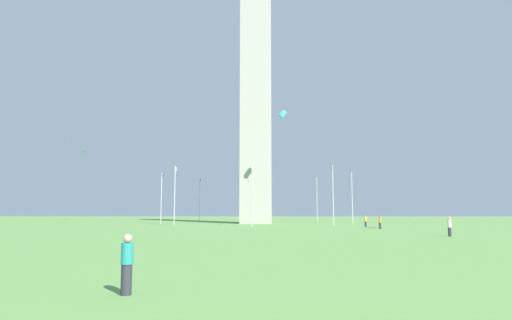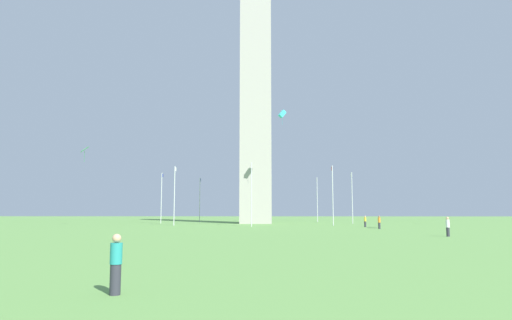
{
  "view_description": "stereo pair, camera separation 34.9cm",
  "coord_description": "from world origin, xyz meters",
  "px_view_note": "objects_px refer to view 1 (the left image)",
  "views": [
    {
      "loc": [
        -84.67,
        -2.82,
        2.19
      ],
      "look_at": [
        0.0,
        0.0,
        11.87
      ],
      "focal_mm": 31.77,
      "sensor_mm": 36.0,
      "label": 1
    },
    {
      "loc": [
        -84.66,
        -3.17,
        2.19
      ],
      "look_at": [
        0.0,
        0.0,
        11.87
      ],
      "focal_mm": 31.77,
      "sensor_mm": 36.0,
      "label": 2
    }
  ],
  "objects_px": {
    "flagpole_w": "(352,196)",
    "person_yellow_shirt": "(366,221)",
    "person_teal_shirt": "(127,265)",
    "flagpole_sw": "(333,193)",
    "flagpole_n": "(259,198)",
    "flagpole_e": "(161,196)",
    "flagpole_ne": "(200,198)",
    "kite_green_diamond": "(85,150)",
    "person_orange_shirt": "(380,222)",
    "flagpole_nw": "(317,198)",
    "person_white_shirt": "(449,227)",
    "kite_cyan_box": "(282,114)",
    "flagpole_se": "(175,193)",
    "obelisk_monument": "(256,84)",
    "flagpole_s": "(252,191)"
  },
  "relations": [
    {
      "from": "person_teal_shirt",
      "to": "flagpole_s",
      "type": "bearing_deg",
      "value": 3.19
    },
    {
      "from": "person_teal_shirt",
      "to": "kite_green_diamond",
      "type": "height_order",
      "value": "kite_green_diamond"
    },
    {
      "from": "flagpole_n",
      "to": "flagpole_e",
      "type": "height_order",
      "value": "same"
    },
    {
      "from": "flagpole_ne",
      "to": "kite_green_diamond",
      "type": "bearing_deg",
      "value": 151.82
    },
    {
      "from": "flagpole_n",
      "to": "flagpole_nw",
      "type": "bearing_deg",
      "value": -112.5
    },
    {
      "from": "flagpole_w",
      "to": "person_orange_shirt",
      "type": "distance_m",
      "value": 26.48
    },
    {
      "from": "flagpole_se",
      "to": "flagpole_w",
      "type": "distance_m",
      "value": 32.97
    },
    {
      "from": "person_teal_shirt",
      "to": "kite_green_diamond",
      "type": "bearing_deg",
      "value": 28.15
    },
    {
      "from": "flagpole_w",
      "to": "person_yellow_shirt",
      "type": "relative_size",
      "value": 5.91
    },
    {
      "from": "flagpole_se",
      "to": "flagpole_nw",
      "type": "distance_m",
      "value": 35.69
    },
    {
      "from": "flagpole_e",
      "to": "kite_green_diamond",
      "type": "xyz_separation_m",
      "value": [
        -14.09,
        9.08,
        6.87
      ]
    },
    {
      "from": "flagpole_sw",
      "to": "person_teal_shirt",
      "type": "xyz_separation_m",
      "value": [
        -59.96,
        13.64,
        -4.36
      ]
    },
    {
      "from": "flagpole_se",
      "to": "person_teal_shirt",
      "type": "height_order",
      "value": "flagpole_se"
    },
    {
      "from": "kite_green_diamond",
      "to": "kite_cyan_box",
      "type": "distance_m",
      "value": 32.35
    },
    {
      "from": "flagpole_w",
      "to": "person_orange_shirt",
      "type": "bearing_deg",
      "value": 177.43
    },
    {
      "from": "person_teal_shirt",
      "to": "obelisk_monument",
      "type": "bearing_deg",
      "value": 3.46
    },
    {
      "from": "obelisk_monument",
      "to": "flagpole_sw",
      "type": "height_order",
      "value": "obelisk_monument"
    },
    {
      "from": "flagpole_ne",
      "to": "person_teal_shirt",
      "type": "relative_size",
      "value": 5.94
    },
    {
      "from": "flagpole_e",
      "to": "person_orange_shirt",
      "type": "relative_size",
      "value": 5.65
    },
    {
      "from": "obelisk_monument",
      "to": "person_orange_shirt",
      "type": "height_order",
      "value": "obelisk_monument"
    },
    {
      "from": "flagpole_nw",
      "to": "person_orange_shirt",
      "type": "xyz_separation_m",
      "value": [
        -38.72,
        -4.06,
        -4.32
      ]
    },
    {
      "from": "person_yellow_shirt",
      "to": "flagpole_w",
      "type": "bearing_deg",
      "value": -66.23
    },
    {
      "from": "flagpole_e",
      "to": "flagpole_se",
      "type": "bearing_deg",
      "value": -157.5
    },
    {
      "from": "flagpole_s",
      "to": "person_teal_shirt",
      "type": "xyz_separation_m",
      "value": [
        -54.74,
        1.02,
        -4.36
      ]
    },
    {
      "from": "flagpole_nw",
      "to": "person_orange_shirt",
      "type": "height_order",
      "value": "flagpole_nw"
    },
    {
      "from": "person_white_shirt",
      "to": "person_teal_shirt",
      "type": "distance_m",
      "value": 34.92
    },
    {
      "from": "flagpole_se",
      "to": "flagpole_sw",
      "type": "bearing_deg",
      "value": -90.0
    },
    {
      "from": "obelisk_monument",
      "to": "flagpole_e",
      "type": "relative_size",
      "value": 5.58
    },
    {
      "from": "flagpole_e",
      "to": "kite_green_diamond",
      "type": "relative_size",
      "value": 3.79
    },
    {
      "from": "flagpole_n",
      "to": "person_yellow_shirt",
      "type": "relative_size",
      "value": 5.91
    },
    {
      "from": "flagpole_nw",
      "to": "person_yellow_shirt",
      "type": "distance_m",
      "value": 32.13
    },
    {
      "from": "flagpole_sw",
      "to": "person_yellow_shirt",
      "type": "distance_m",
      "value": 8.56
    },
    {
      "from": "person_orange_shirt",
      "to": "flagpole_n",
      "type": "bearing_deg",
      "value": 4.69
    },
    {
      "from": "kite_cyan_box",
      "to": "flagpole_se",
      "type": "bearing_deg",
      "value": 93.45
    },
    {
      "from": "person_orange_shirt",
      "to": "person_teal_shirt",
      "type": "distance_m",
      "value": 49.74
    },
    {
      "from": "flagpole_e",
      "to": "flagpole_s",
      "type": "bearing_deg",
      "value": -135.0
    },
    {
      "from": "flagpole_n",
      "to": "flagpole_ne",
      "type": "relative_size",
      "value": 1.0
    },
    {
      "from": "flagpole_s",
      "to": "flagpole_nw",
      "type": "height_order",
      "value": "same"
    },
    {
      "from": "flagpole_w",
      "to": "person_teal_shirt",
      "type": "distance_m",
      "value": 75.12
    },
    {
      "from": "kite_green_diamond",
      "to": "person_orange_shirt",
      "type": "bearing_deg",
      "value": -105.4
    },
    {
      "from": "kite_green_diamond",
      "to": "person_white_shirt",
      "type": "bearing_deg",
      "value": -123.04
    },
    {
      "from": "flagpole_e",
      "to": "flagpole_sw",
      "type": "height_order",
      "value": "same"
    },
    {
      "from": "person_teal_shirt",
      "to": "flagpole_sw",
      "type": "bearing_deg",
      "value": -8.55
    },
    {
      "from": "person_yellow_shirt",
      "to": "flagpole_e",
      "type": "bearing_deg",
      "value": -0.71
    },
    {
      "from": "flagpole_s",
      "to": "flagpole_sw",
      "type": "height_order",
      "value": "same"
    },
    {
      "from": "flagpole_ne",
      "to": "flagpole_w",
      "type": "distance_m",
      "value": 32.97
    },
    {
      "from": "person_white_shirt",
      "to": "person_yellow_shirt",
      "type": "xyz_separation_m",
      "value": [
        24.71,
        2.29,
        -0.07
      ]
    },
    {
      "from": "flagpole_se",
      "to": "flagpole_s",
      "type": "distance_m",
      "value": 13.66
    },
    {
      "from": "flagpole_w",
      "to": "kite_green_diamond",
      "type": "xyz_separation_m",
      "value": [
        -14.09,
        44.77,
        6.87
      ]
    },
    {
      "from": "person_orange_shirt",
      "to": "kite_green_diamond",
      "type": "xyz_separation_m",
      "value": [
        12.01,
        43.6,
        11.19
      ]
    }
  ]
}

